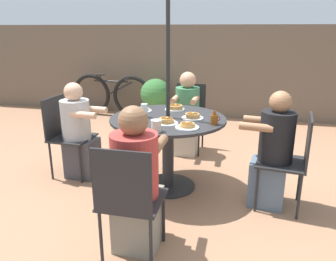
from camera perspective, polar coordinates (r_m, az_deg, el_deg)
ground_plane at (r=3.56m, az=0.00°, el=-9.64°), size 12.00×12.00×0.00m
back_fence at (r=6.18m, az=6.41°, el=10.07°), size 10.00×0.06×1.68m
patio_table at (r=3.33m, az=0.00°, el=-0.37°), size 1.16×1.16×0.76m
umbrella_pole at (r=3.19m, az=0.00°, el=10.39°), size 0.04×0.04×2.46m
patio_chair_north at (r=4.48m, az=3.71°, el=3.09°), size 0.43×0.43×0.90m
diner_north at (r=4.32m, az=3.29°, el=2.43°), size 0.33×0.49×1.09m
patio_chair_east at (r=3.84m, az=-17.49°, el=-0.14°), size 0.44×0.44×0.90m
diner_east at (r=3.76m, az=-15.24°, el=-0.66°), size 0.48×0.33×1.07m
patio_chair_south at (r=2.30m, az=-6.90°, el=-11.40°), size 0.43×0.43×0.90m
diner_south at (r=2.45m, az=-5.51°, el=-9.56°), size 0.35×0.49×1.12m
patio_chair_west at (r=3.16m, az=20.81°, el=-4.26°), size 0.48×0.48×0.90m
diner_west at (r=3.16m, az=17.68°, el=-3.99°), size 0.49×0.36×1.10m
pancake_plate_a at (r=3.05m, az=-0.27°, el=1.57°), size 0.21×0.21×0.07m
pancake_plate_b at (r=2.93m, az=3.37°, el=0.75°), size 0.21×0.21×0.06m
pancake_plate_c at (r=3.53m, az=-4.58°, el=3.58°), size 0.21×0.21×0.05m
pancake_plate_d at (r=3.58m, az=1.24°, el=3.99°), size 0.21×0.21×0.07m
pancake_plate_e at (r=3.24m, az=4.30°, el=2.45°), size 0.21×0.21×0.06m
syrup_bottle at (r=3.06m, az=8.07°, el=1.95°), size 0.09×0.07×0.13m
coffee_cup at (r=2.82m, az=-2.06°, el=0.83°), size 0.09×0.09×0.10m
drinking_glass_a at (r=3.29m, az=-4.14°, el=3.50°), size 0.07×0.07×0.14m
bicycle at (r=6.38m, az=-9.79°, el=6.13°), size 1.64×0.44×0.80m
potted_shrub at (r=6.01m, az=-2.16°, el=5.95°), size 0.55×0.55×0.75m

